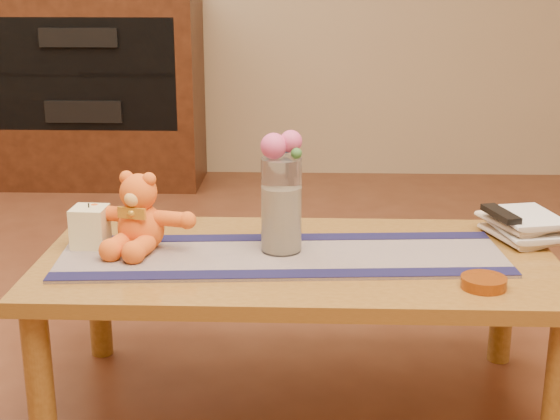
{
  "coord_description": "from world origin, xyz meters",
  "views": [
    {
      "loc": [
        0.02,
        -2.05,
        1.19
      ],
      "look_at": [
        -0.05,
        0.0,
        0.58
      ],
      "focal_mm": 51.3,
      "sensor_mm": 36.0,
      "label": 1
    }
  ],
  "objects_px": {
    "teddy_bear": "(140,212)",
    "glass_vase": "(281,205)",
    "tv_remote": "(501,214)",
    "book_bottom": "(497,238)",
    "amber_dish": "(484,283)",
    "bronze_ball": "(272,233)",
    "pillar_candle": "(90,227)"
  },
  "relations": [
    {
      "from": "book_bottom",
      "to": "amber_dish",
      "type": "height_order",
      "value": "amber_dish"
    },
    {
      "from": "bronze_ball",
      "to": "amber_dish",
      "type": "bearing_deg",
      "value": -28.71
    },
    {
      "from": "teddy_bear",
      "to": "bronze_ball",
      "type": "relative_size",
      "value": 4.78
    },
    {
      "from": "tv_remote",
      "to": "pillar_candle",
      "type": "bearing_deg",
      "value": 169.17
    },
    {
      "from": "teddy_bear",
      "to": "tv_remote",
      "type": "distance_m",
      "value": 1.01
    },
    {
      "from": "teddy_bear",
      "to": "book_bottom",
      "type": "xyz_separation_m",
      "value": [
        1.0,
        0.11,
        -0.1
      ]
    },
    {
      "from": "tv_remote",
      "to": "amber_dish",
      "type": "xyz_separation_m",
      "value": [
        -0.11,
        -0.35,
        -0.07
      ]
    },
    {
      "from": "book_bottom",
      "to": "tv_remote",
      "type": "bearing_deg",
      "value": -93.0
    },
    {
      "from": "pillar_candle",
      "to": "bronze_ball",
      "type": "height_order",
      "value": "pillar_candle"
    },
    {
      "from": "teddy_bear",
      "to": "tv_remote",
      "type": "height_order",
      "value": "teddy_bear"
    },
    {
      "from": "book_bottom",
      "to": "tv_remote",
      "type": "distance_m",
      "value": 0.08
    },
    {
      "from": "bronze_ball",
      "to": "book_bottom",
      "type": "bearing_deg",
      "value": 5.89
    },
    {
      "from": "glass_vase",
      "to": "amber_dish",
      "type": "height_order",
      "value": "glass_vase"
    },
    {
      "from": "teddy_bear",
      "to": "glass_vase",
      "type": "xyz_separation_m",
      "value": [
        0.39,
        -0.02,
        0.03
      ]
    },
    {
      "from": "glass_vase",
      "to": "tv_remote",
      "type": "distance_m",
      "value": 0.63
    },
    {
      "from": "bronze_ball",
      "to": "book_bottom",
      "type": "height_order",
      "value": "bronze_ball"
    },
    {
      "from": "teddy_bear",
      "to": "amber_dish",
      "type": "xyz_separation_m",
      "value": [
        0.89,
        -0.25,
        -0.1
      ]
    },
    {
      "from": "glass_vase",
      "to": "bronze_ball",
      "type": "xyz_separation_m",
      "value": [
        -0.03,
        0.06,
        -0.1
      ]
    },
    {
      "from": "book_bottom",
      "to": "amber_dish",
      "type": "relative_size",
      "value": 1.99
    },
    {
      "from": "glass_vase",
      "to": "tv_remote",
      "type": "height_order",
      "value": "glass_vase"
    },
    {
      "from": "teddy_bear",
      "to": "book_bottom",
      "type": "relative_size",
      "value": 1.35
    },
    {
      "from": "pillar_candle",
      "to": "amber_dish",
      "type": "bearing_deg",
      "value": -13.78
    },
    {
      "from": "pillar_candle",
      "to": "glass_vase",
      "type": "distance_m",
      "value": 0.54
    },
    {
      "from": "glass_vase",
      "to": "amber_dish",
      "type": "bearing_deg",
      "value": -24.78
    },
    {
      "from": "teddy_bear",
      "to": "pillar_candle",
      "type": "relative_size",
      "value": 2.7
    },
    {
      "from": "bronze_ball",
      "to": "amber_dish",
      "type": "distance_m",
      "value": 0.61
    },
    {
      "from": "amber_dish",
      "to": "book_bottom",
      "type": "bearing_deg",
      "value": 72.61
    },
    {
      "from": "pillar_candle",
      "to": "glass_vase",
      "type": "height_order",
      "value": "glass_vase"
    },
    {
      "from": "pillar_candle",
      "to": "tv_remote",
      "type": "relative_size",
      "value": 0.7
    },
    {
      "from": "teddy_bear",
      "to": "book_bottom",
      "type": "height_order",
      "value": "teddy_bear"
    },
    {
      "from": "pillar_candle",
      "to": "bronze_ball",
      "type": "relative_size",
      "value": 1.77
    },
    {
      "from": "teddy_bear",
      "to": "book_bottom",
      "type": "bearing_deg",
      "value": 20.44
    }
  ]
}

